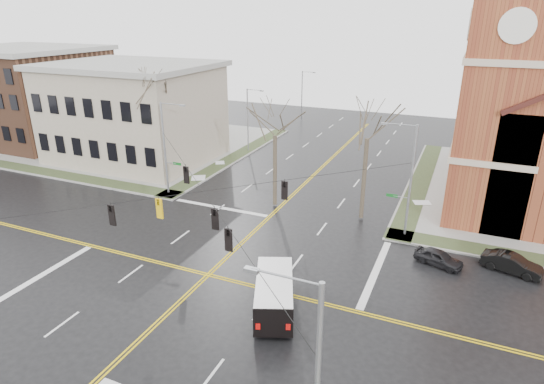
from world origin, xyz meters
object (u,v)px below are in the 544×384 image
at_px(streetlight_north_a, 249,118).
at_px(parked_car_b, 512,264).
at_px(parked_car_a, 439,258).
at_px(streetlight_north_b, 303,94).
at_px(tree_ne, 368,133).
at_px(tree_nw_far, 153,96).
at_px(signal_pole_nw, 166,146).
at_px(tree_nw_near, 275,131).
at_px(signal_pole_ne, 409,178).
at_px(cargo_van, 274,291).

distance_m(streetlight_north_a, parked_car_b, 35.63).
bearing_deg(parked_car_a, parked_car_b, -59.64).
height_order(streetlight_north_b, parked_car_a, streetlight_north_b).
distance_m(streetlight_north_b, tree_ne, 39.30).
height_order(parked_car_b, tree_nw_far, tree_nw_far).
bearing_deg(signal_pole_nw, tree_ne, 5.45).
height_order(streetlight_north_a, tree_nw_near, tree_nw_near).
xyz_separation_m(signal_pole_ne, streetlight_north_b, (-21.97, 36.50, -0.48)).
relative_size(cargo_van, tree_nw_far, 0.47).
distance_m(signal_pole_ne, tree_nw_far, 25.40).
bearing_deg(tree_ne, signal_pole_nw, -174.55).
height_order(parked_car_b, tree_ne, tree_ne).
bearing_deg(tree_nw_near, parked_car_a, -19.13).
bearing_deg(parked_car_a, tree_nw_far, 97.13).
bearing_deg(tree_nw_near, streetlight_north_b, 106.06).
xyz_separation_m(streetlight_north_b, parked_car_a, (25.04, -40.22, -3.89)).
xyz_separation_m(parked_car_b, tree_ne, (-11.60, 4.51, 7.06)).
bearing_deg(signal_pole_ne, tree_ne, 154.75).
xyz_separation_m(cargo_van, tree_ne, (1.82, 15.00, 6.44)).
xyz_separation_m(streetlight_north_a, tree_nw_near, (10.09, -15.04, 2.69)).
height_order(signal_pole_ne, streetlight_north_a, signal_pole_ne).
distance_m(tree_nw_far, tree_nw_near, 13.25).
xyz_separation_m(streetlight_north_a, tree_ne, (18.16, -14.70, 3.24)).
xyz_separation_m(parked_car_b, tree_nw_near, (-19.68, 4.17, 6.51)).
distance_m(signal_pole_nw, cargo_van, 21.85).
bearing_deg(signal_pole_nw, tree_nw_far, 142.54).
bearing_deg(tree_nw_far, streetlight_north_a, 78.51).
height_order(signal_pole_ne, cargo_van, signal_pole_ne).
bearing_deg(tree_nw_far, tree_nw_near, -1.40).
xyz_separation_m(streetlight_north_b, tree_ne, (18.16, -34.70, 3.24)).
xyz_separation_m(signal_pole_nw, streetlight_north_b, (0.67, 36.50, -0.48)).
relative_size(tree_nw_near, tree_ne, 0.93).
bearing_deg(signal_pole_ne, signal_pole_nw, 180.00).
height_order(signal_pole_ne, streetlight_north_b, signal_pole_ne).
bearing_deg(streetlight_north_a, streetlight_north_b, 90.00).
distance_m(tree_nw_far, tree_ne, 21.21).
distance_m(streetlight_north_b, parked_car_a, 47.54).
bearing_deg(tree_ne, cargo_van, -96.90).
relative_size(streetlight_north_b, parked_car_b, 2.03).
distance_m(streetlight_north_a, tree_nw_near, 18.31).
height_order(streetlight_north_a, parked_car_b, streetlight_north_a).
height_order(tree_nw_near, tree_ne, tree_ne).
height_order(signal_pole_nw, tree_ne, tree_ne).
height_order(cargo_van, tree_nw_near, tree_nw_near).
relative_size(parked_car_a, parked_car_b, 0.86).
xyz_separation_m(parked_car_a, tree_nw_near, (-14.95, 5.18, 6.58)).
bearing_deg(parked_car_b, parked_car_a, 117.19).
bearing_deg(tree_nw_far, parked_car_a, -11.11).
xyz_separation_m(streetlight_north_a, parked_car_a, (25.04, -20.22, -3.89)).
distance_m(streetlight_north_a, tree_nw_far, 15.76).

